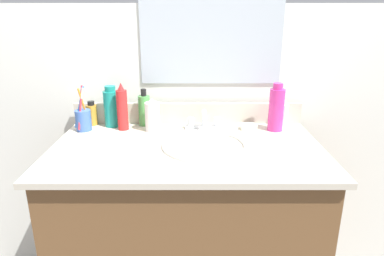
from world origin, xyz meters
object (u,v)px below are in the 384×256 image
object	(u,v)px
bottle_spray_red	(122,109)
cup_blue_plastic	(82,118)
bottle_toner_green	(144,110)
soap_bar	(248,127)
bottle_soap_pink	(276,109)
bottle_gel_clear	(282,114)
bottle_lotion_white	(152,116)
bottle_mouthwash_teal	(111,108)
faucet	(204,123)
bottle_oil_amber	(91,114)

from	to	relation	value
bottle_spray_red	cup_blue_plastic	world-z (taller)	bottle_spray_red
bottle_toner_green	soap_bar	world-z (taller)	bottle_toner_green
bottle_toner_green	cup_blue_plastic	xyz separation A→B (m)	(-0.24, -0.07, -0.02)
bottle_toner_green	bottle_soap_pink	bearing A→B (deg)	-7.15
bottle_toner_green	bottle_gel_clear	world-z (taller)	bottle_toner_green
bottle_spray_red	soap_bar	bearing A→B (deg)	-0.14
bottle_lotion_white	bottle_spray_red	bearing A→B (deg)	172.47
cup_blue_plastic	bottle_soap_pink	bearing A→B (deg)	0.12
bottle_toner_green	soap_bar	size ratio (longest dim) A/B	2.48
soap_bar	bottle_gel_clear	bearing A→B (deg)	21.57
bottle_spray_red	cup_blue_plastic	xyz separation A→B (m)	(-0.16, -0.01, -0.04)
bottle_spray_red	soap_bar	distance (m)	0.53
bottle_spray_red	soap_bar	size ratio (longest dim) A/B	3.10
bottle_gel_clear	bottle_mouthwash_teal	distance (m)	0.73
bottle_lotion_white	bottle_soap_pink	world-z (taller)	bottle_soap_pink
faucet	soap_bar	bearing A→B (deg)	-1.42
faucet	bottle_lotion_white	size ratio (longest dim) A/B	1.17
bottle_oil_amber	bottle_gel_clear	world-z (taller)	bottle_gel_clear
bottle_gel_clear	faucet	bearing A→B (deg)	-170.63
bottle_mouthwash_teal	soap_bar	size ratio (longest dim) A/B	2.72
bottle_gel_clear	soap_bar	xyz separation A→B (m)	(-0.15, -0.06, -0.04)
bottle_spray_red	cup_blue_plastic	distance (m)	0.17
bottle_toner_green	cup_blue_plastic	size ratio (longest dim) A/B	0.85
bottle_gel_clear	cup_blue_plastic	size ratio (longest dim) A/B	0.59
cup_blue_plastic	soap_bar	xyz separation A→B (m)	(0.69, 0.01, -0.04)
soap_bar	bottle_spray_red	bearing A→B (deg)	179.86
bottle_toner_green	bottle_mouthwash_teal	distance (m)	0.14
bottle_lotion_white	bottle_oil_amber	world-z (taller)	bottle_lotion_white
bottle_oil_amber	cup_blue_plastic	size ratio (longest dim) A/B	0.56
bottle_lotion_white	bottle_soap_pink	size ratio (longest dim) A/B	0.69
bottle_oil_amber	soap_bar	bearing A→B (deg)	-5.45
bottle_oil_amber	bottle_spray_red	bearing A→B (deg)	-23.25
bottle_gel_clear	bottle_spray_red	xyz separation A→B (m)	(-0.68, -0.06, 0.04)
bottle_toner_green	bottle_spray_red	xyz separation A→B (m)	(-0.08, -0.06, 0.02)
bottle_oil_amber	bottle_gel_clear	bearing A→B (deg)	-0.22
faucet	cup_blue_plastic	world-z (taller)	cup_blue_plastic
bottle_oil_amber	bottle_lotion_white	bearing A→B (deg)	-16.31
soap_bar	bottle_toner_green	bearing A→B (deg)	172.18
bottle_mouthwash_teal	cup_blue_plastic	size ratio (longest dim) A/B	0.93
bottle_toner_green	bottle_oil_amber	xyz separation A→B (m)	(-0.23, 0.00, -0.02)
bottle_lotion_white	bottle_oil_amber	distance (m)	0.28
bottle_soap_pink	bottle_mouthwash_teal	xyz separation A→B (m)	(-0.69, 0.06, -0.01)
bottle_toner_green	bottle_spray_red	distance (m)	0.10
faucet	bottle_gel_clear	distance (m)	0.35
bottle_lotion_white	cup_blue_plastic	size ratio (longest dim) A/B	0.73
bottle_oil_amber	cup_blue_plastic	distance (m)	0.08
bottle_toner_green	bottle_gel_clear	xyz separation A→B (m)	(0.60, 0.00, -0.02)
bottle_oil_amber	bottle_spray_red	distance (m)	0.16
bottle_soap_pink	bottle_oil_amber	world-z (taller)	bottle_soap_pink
bottle_lotion_white	soap_bar	world-z (taller)	bottle_lotion_white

